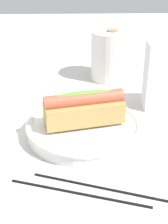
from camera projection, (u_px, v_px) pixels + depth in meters
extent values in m
plane|color=beige|center=(77.00, 135.00, 0.65)|extent=(2.40, 2.40, 0.00)
cylinder|color=white|center=(84.00, 129.00, 0.65)|extent=(0.22, 0.22, 0.02)
torus|color=white|center=(84.00, 124.00, 0.64)|extent=(0.23, 0.23, 0.01)
cube|color=tan|center=(84.00, 112.00, 0.63)|extent=(0.16, 0.08, 0.04)
cylinder|color=#BC563D|center=(84.00, 99.00, 0.62)|extent=(0.15, 0.06, 0.03)
ellipsoid|color=olive|center=(84.00, 93.00, 0.61)|extent=(0.11, 0.04, 0.01)
cylinder|color=white|center=(112.00, 56.00, 0.88)|extent=(0.11, 0.11, 0.13)
cylinder|color=#997A5B|center=(113.00, 30.00, 0.85)|extent=(0.03, 0.03, 0.00)
cylinder|color=black|center=(101.00, 187.00, 0.51)|extent=(0.21, 0.08, 0.01)
cylinder|color=black|center=(81.00, 192.00, 0.50)|extent=(0.21, 0.07, 0.01)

